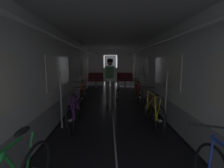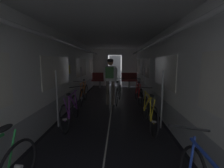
{
  "view_description": "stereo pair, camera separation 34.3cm",
  "coord_description": "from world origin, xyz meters",
  "px_view_note": "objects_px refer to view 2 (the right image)",
  "views": [
    {
      "loc": [
        -0.12,
        -1.65,
        1.61
      ],
      "look_at": [
        0.0,
        4.09,
        0.81
      ],
      "focal_mm": 25.5,
      "sensor_mm": 36.0,
      "label": 1
    },
    {
      "loc": [
        0.22,
        -1.64,
        1.61
      ],
      "look_at": [
        0.0,
        4.09,
        0.81
      ],
      "focal_mm": 25.5,
      "sensor_mm": 36.0,
      "label": 2
    }
  ],
  "objects_px": {
    "person_cyclist_aisle": "(110,76)",
    "bicycle_silver_in_aisle": "(119,93)",
    "bicycle_red": "(138,93)",
    "bicycle_yellow": "(149,112)",
    "bicycle_purple": "(71,110)",
    "bicycle_orange": "(84,94)",
    "bench_seat_far_right": "(129,79)",
    "bench_seat_far_left": "(100,79)"
  },
  "relations": [
    {
      "from": "bench_seat_far_left",
      "to": "bench_seat_far_right",
      "type": "distance_m",
      "value": 1.8
    },
    {
      "from": "bicycle_purple",
      "to": "bicycle_orange",
      "type": "height_order",
      "value": "bicycle_purple"
    },
    {
      "from": "bicycle_red",
      "to": "bicycle_purple",
      "type": "distance_m",
      "value": 3.03
    },
    {
      "from": "bench_seat_far_right",
      "to": "bicycle_orange",
      "type": "height_order",
      "value": "bench_seat_far_right"
    },
    {
      "from": "bicycle_purple",
      "to": "person_cyclist_aisle",
      "type": "distance_m",
      "value": 2.3
    },
    {
      "from": "bicycle_yellow",
      "to": "bicycle_purple",
      "type": "bearing_deg",
      "value": 177.69
    },
    {
      "from": "person_cyclist_aisle",
      "to": "bicycle_silver_in_aisle",
      "type": "xyz_separation_m",
      "value": [
        0.32,
        0.27,
        -0.69
      ]
    },
    {
      "from": "bicycle_purple",
      "to": "person_cyclist_aisle",
      "type": "relative_size",
      "value": 0.98
    },
    {
      "from": "bicycle_orange",
      "to": "bench_seat_far_left",
      "type": "bearing_deg",
      "value": 86.82
    },
    {
      "from": "bench_seat_far_right",
      "to": "bicycle_yellow",
      "type": "distance_m",
      "value": 5.92
    },
    {
      "from": "bench_seat_far_right",
      "to": "bicycle_orange",
      "type": "xyz_separation_m",
      "value": [
        -2.01,
        -3.73,
        -0.19
      ]
    },
    {
      "from": "bench_seat_far_left",
      "to": "bicycle_yellow",
      "type": "height_order",
      "value": "bench_seat_far_left"
    },
    {
      "from": "bench_seat_far_left",
      "to": "bicycle_silver_in_aisle",
      "type": "height_order",
      "value": "bench_seat_far_left"
    },
    {
      "from": "bench_seat_far_right",
      "to": "bicycle_purple",
      "type": "relative_size",
      "value": 0.58
    },
    {
      "from": "bicycle_purple",
      "to": "bicycle_orange",
      "type": "bearing_deg",
      "value": 93.36
    },
    {
      "from": "bicycle_silver_in_aisle",
      "to": "bicycle_red",
      "type": "bearing_deg",
      "value": 0.25
    },
    {
      "from": "bicycle_red",
      "to": "bicycle_yellow",
      "type": "bearing_deg",
      "value": -90.87
    },
    {
      "from": "bicycle_orange",
      "to": "bicycle_purple",
      "type": "bearing_deg",
      "value": -86.64
    },
    {
      "from": "bicycle_red",
      "to": "person_cyclist_aisle",
      "type": "distance_m",
      "value": 1.32
    },
    {
      "from": "bench_seat_far_right",
      "to": "bicycle_red",
      "type": "distance_m",
      "value": 3.58
    },
    {
      "from": "bicycle_orange",
      "to": "person_cyclist_aisle",
      "type": "distance_m",
      "value": 1.25
    },
    {
      "from": "bicycle_orange",
      "to": "bicycle_silver_in_aisle",
      "type": "height_order",
      "value": "bicycle_orange"
    },
    {
      "from": "person_cyclist_aisle",
      "to": "bicycle_silver_in_aisle",
      "type": "distance_m",
      "value": 0.8
    },
    {
      "from": "bicycle_yellow",
      "to": "bicycle_red",
      "type": "bearing_deg",
      "value": 89.13
    },
    {
      "from": "bench_seat_far_right",
      "to": "bicycle_silver_in_aisle",
      "type": "height_order",
      "value": "bench_seat_far_right"
    },
    {
      "from": "person_cyclist_aisle",
      "to": "bench_seat_far_left",
      "type": "bearing_deg",
      "value": 102.21
    },
    {
      "from": "bicycle_red",
      "to": "bicycle_orange",
      "type": "distance_m",
      "value": 2.13
    },
    {
      "from": "bench_seat_far_right",
      "to": "bicycle_silver_in_aisle",
      "type": "xyz_separation_m",
      "value": [
        -0.65,
        -3.58,
        -0.18
      ]
    },
    {
      "from": "bicycle_orange",
      "to": "bench_seat_far_right",
      "type": "bearing_deg",
      "value": 61.7
    },
    {
      "from": "bench_seat_far_left",
      "to": "bicycle_orange",
      "type": "distance_m",
      "value": 3.74
    },
    {
      "from": "bicycle_yellow",
      "to": "bicycle_silver_in_aisle",
      "type": "bearing_deg",
      "value": 107.47
    },
    {
      "from": "bench_seat_far_right",
      "to": "person_cyclist_aisle",
      "type": "bearing_deg",
      "value": -104.16
    },
    {
      "from": "bicycle_silver_in_aisle",
      "to": "bicycle_purple",
      "type": "bearing_deg",
      "value": -118.54
    },
    {
      "from": "bicycle_purple",
      "to": "bench_seat_far_right",
      "type": "bearing_deg",
      "value": 72.13
    },
    {
      "from": "bench_seat_far_right",
      "to": "bicycle_red",
      "type": "xyz_separation_m",
      "value": [
        0.12,
        -3.57,
        -0.19
      ]
    },
    {
      "from": "bench_seat_far_left",
      "to": "person_cyclist_aisle",
      "type": "bearing_deg",
      "value": -77.79
    },
    {
      "from": "bicycle_silver_in_aisle",
      "to": "bicycle_orange",
      "type": "bearing_deg",
      "value": -173.61
    },
    {
      "from": "bench_seat_far_right",
      "to": "bicycle_yellow",
      "type": "height_order",
      "value": "bench_seat_far_right"
    },
    {
      "from": "bench_seat_far_left",
      "to": "bicycle_silver_in_aisle",
      "type": "xyz_separation_m",
      "value": [
        1.15,
        -3.58,
        -0.18
      ]
    },
    {
      "from": "bicycle_red",
      "to": "bicycle_yellow",
      "type": "xyz_separation_m",
      "value": [
        -0.04,
        -2.35,
        0.0
      ]
    },
    {
      "from": "bicycle_yellow",
      "to": "bicycle_purple",
      "type": "xyz_separation_m",
      "value": [
        -1.97,
        0.08,
        -0.0
      ]
    },
    {
      "from": "bicycle_red",
      "to": "bicycle_yellow",
      "type": "distance_m",
      "value": 2.35
    }
  ]
}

